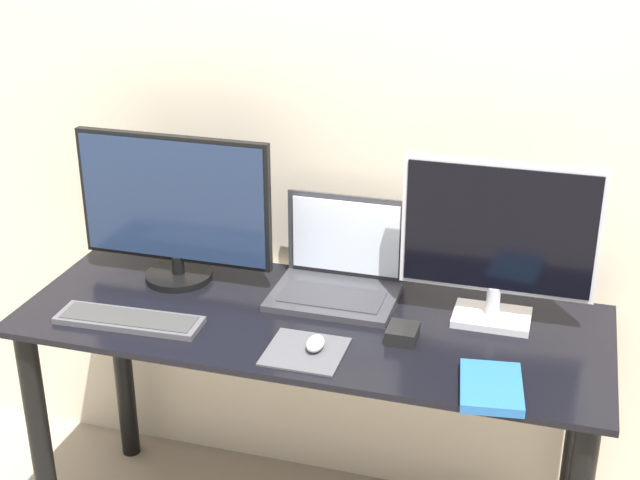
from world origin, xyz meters
TOP-DOWN VIEW (x-y plane):
  - wall_back at (0.00, 0.67)m, footprint 7.00×0.05m
  - desk at (0.00, 0.30)m, footprint 1.58×0.61m
  - monitor_left at (-0.44, 0.42)m, footprint 0.57×0.19m
  - monitor_right at (0.47, 0.42)m, footprint 0.50×0.14m
  - laptop at (0.03, 0.47)m, footprint 0.35×0.26m
  - keyboard at (-0.45, 0.14)m, footprint 0.40×0.13m
  - mousepad at (0.04, 0.13)m, footprint 0.19×0.19m
  - mouse at (0.06, 0.14)m, footprint 0.04×0.07m
  - book at (0.50, 0.08)m, footprint 0.17×0.22m
  - power_brick at (0.26, 0.26)m, footprint 0.08×0.09m

SIDE VIEW (x-z plane):
  - desk at x=0.00m, z-range 0.22..0.99m
  - mousepad at x=0.04m, z-range 0.76..0.77m
  - keyboard at x=-0.45m, z-range 0.76..0.78m
  - book at x=0.50m, z-range 0.76..0.79m
  - power_brick at x=0.26m, z-range 0.76..0.80m
  - mouse at x=0.06m, z-range 0.77..0.80m
  - laptop at x=0.03m, z-range 0.70..0.96m
  - monitor_left at x=-0.44m, z-range 0.77..1.20m
  - monitor_right at x=0.47m, z-range 0.78..1.22m
  - wall_back at x=0.00m, z-range 0.00..2.50m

